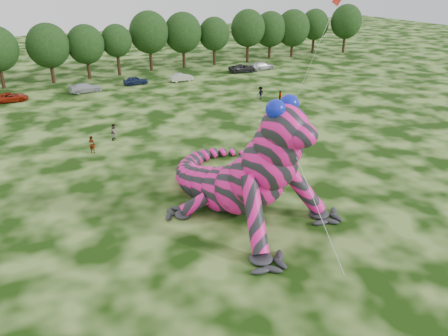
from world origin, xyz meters
name	(u,v)px	position (x,y,z in m)	size (l,w,h in m)	color
ground	(333,236)	(0.00, 0.00, 0.00)	(240.00, 240.00, 0.00)	#16330A
inflatable_gecko	(226,150)	(-4.79, 6.96, 4.87)	(16.41, 19.49, 9.74)	#F41789
flying_kite	(332,13)	(5.06, 8.15, 13.90)	(3.15, 5.30, 16.01)	red
tree_7	(49,53)	(-10.08, 56.80, 4.74)	(6.68, 6.01, 9.48)	black
tree_8	(87,52)	(-4.22, 56.99, 4.47)	(6.14, 5.53, 8.94)	black
tree_9	(117,50)	(1.06, 57.35, 4.34)	(5.27, 4.74, 8.68)	black
tree_10	(150,41)	(7.40, 58.58, 5.25)	(7.09, 6.38, 10.50)	black
tree_11	(183,40)	(13.79, 58.20, 5.03)	(7.01, 6.31, 10.07)	black
tree_12	(214,41)	(20.01, 57.74, 4.49)	(5.99, 5.39, 8.97)	black
tree_13	(248,36)	(27.13, 57.13, 5.06)	(6.83, 6.15, 10.13)	black
tree_14	(270,35)	(33.46, 58.72, 4.70)	(6.82, 6.14, 9.40)	black
tree_15	(293,33)	(38.47, 57.77, 4.82)	(7.17, 6.45, 9.63)	black
tree_16	(314,31)	(45.45, 59.37, 4.69)	(6.26, 5.63, 9.37)	black
tree_17	(346,29)	(51.95, 56.66, 5.15)	(6.98, 6.28, 10.30)	black
car_2	(11,97)	(-17.15, 47.81, 0.64)	(2.12, 4.61, 1.28)	#991E0B
car_3	(86,88)	(-6.74, 48.11, 0.70)	(1.96, 4.81, 1.40)	#B5B9C0
car_4	(136,81)	(1.43, 49.27, 0.66)	(1.57, 3.89, 1.33)	#162346
car_5	(182,77)	(8.91, 47.97, 0.66)	(1.40, 4.02, 1.32)	beige
car_6	(242,68)	(21.45, 49.36, 0.69)	(2.29, 4.96, 1.38)	#252527
car_7	(262,66)	(25.57, 49.36, 0.73)	(2.04, 5.02, 1.46)	silver
spectator_3	(280,96)	(16.14, 29.86, 0.80)	(0.94, 0.39, 1.60)	gray
spectator_0	(92,144)	(-11.33, 23.27, 0.91)	(0.66, 0.43, 1.82)	gray
spectator_5	(280,142)	(5.82, 15.01, 0.90)	(1.67, 0.53, 1.81)	gray
spectator_1	(114,132)	(-8.33, 25.94, 0.90)	(0.87, 0.68, 1.80)	gray
spectator_2	(260,93)	(14.52, 32.41, 0.90)	(1.16, 0.67, 1.80)	gray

